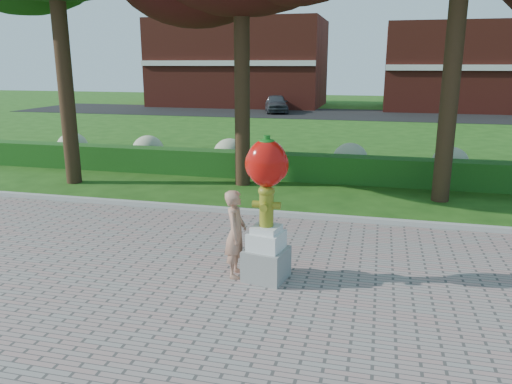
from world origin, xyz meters
TOP-DOWN VIEW (x-y plane):
  - ground at (0.00, 0.00)m, footprint 100.00×100.00m
  - curb at (0.00, 3.00)m, footprint 40.00×0.18m
  - lawn_hedge at (0.00, 7.00)m, footprint 24.00×0.70m
  - hydrangea_row at (0.57, 8.00)m, footprint 20.10×1.10m
  - street at (0.00, 28.00)m, footprint 50.00×8.00m
  - building_left at (-10.00, 34.00)m, footprint 14.00×8.00m
  - building_right at (8.00, 34.00)m, footprint 12.00×8.00m
  - hydrant_sculpture at (0.18, -0.46)m, footprint 0.75×0.75m
  - woman at (-0.33, -0.45)m, footprint 0.41×0.57m
  - parked_car at (-5.54, 27.99)m, footprint 2.50×4.10m

SIDE VIEW (x-z plane):
  - ground at x=0.00m, z-range 0.00..0.00m
  - street at x=0.00m, z-range 0.00..0.02m
  - curb at x=0.00m, z-range 0.00..0.15m
  - lawn_hedge at x=0.00m, z-range 0.00..0.80m
  - hydrangea_row at x=0.57m, z-range 0.06..1.04m
  - parked_car at x=-5.54m, z-range 0.02..1.33m
  - woman at x=-0.33m, z-range 0.04..1.51m
  - hydrant_sculpture at x=0.18m, z-range 0.11..2.48m
  - building_right at x=8.00m, z-range 0.00..6.40m
  - building_left at x=-10.00m, z-range 0.00..7.00m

